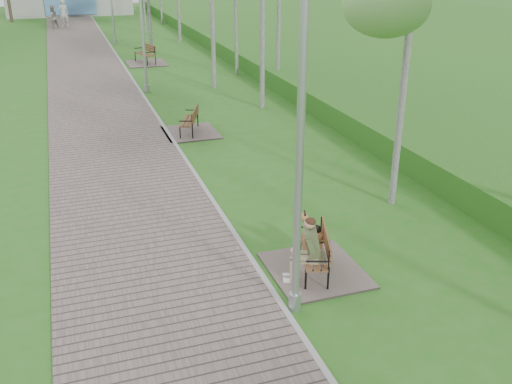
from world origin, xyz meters
TOP-DOWN VIEW (x-y plane):
  - walkway at (-1.75, 21.50)m, footprint 3.50×67.00m
  - kerb at (0.00, 21.50)m, footprint 0.10×67.00m
  - embankment at (12.00, 20.00)m, footprint 14.00×70.00m
  - bench_main at (0.88, 5.68)m, footprint 1.60×1.78m
  - bench_second at (0.65, 14.45)m, footprint 1.60×1.78m
  - bench_third at (1.11, 26.34)m, footprint 1.87×2.08m
  - lamp_post_near at (0.17, 4.76)m, footprint 0.20×0.20m
  - lamp_post_second at (0.24, 20.29)m, footprint 0.20×0.20m
  - lamp_post_third at (0.35, 33.11)m, footprint 0.19×0.19m
  - pedestrian_near at (-2.23, 42.34)m, footprint 0.74×0.53m
  - pedestrian_far at (-3.00, 41.21)m, footprint 0.95×0.86m

SIDE VIEW (x-z plane):
  - embankment at x=12.00m, z-range -0.80..0.80m
  - walkway at x=-1.75m, z-range 0.00..0.04m
  - kerb at x=0.00m, z-range 0.00..0.05m
  - bench_second at x=0.65m, z-range -0.31..0.67m
  - bench_third at x=1.11m, z-range -0.36..0.79m
  - bench_main at x=0.88m, z-range -0.31..1.08m
  - pedestrian_far at x=-3.00m, z-range 0.00..1.59m
  - pedestrian_near at x=-2.23m, z-range 0.00..1.89m
  - lamp_post_third at x=0.35m, z-range -0.16..4.79m
  - lamp_post_near at x=0.17m, z-range -0.17..5.05m
  - lamp_post_second at x=0.24m, z-range -0.17..5.07m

